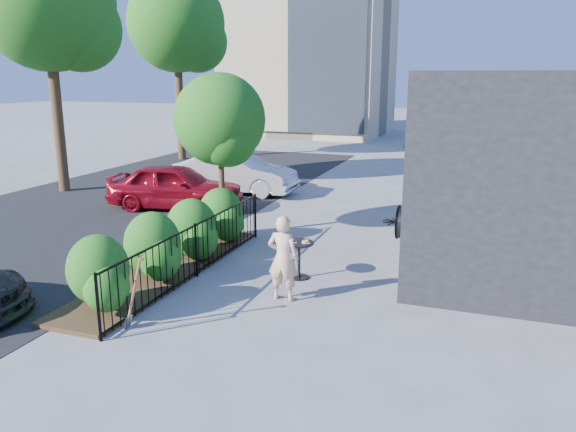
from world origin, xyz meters
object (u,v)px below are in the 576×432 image
at_px(street_tree_far, 177,29).
at_px(woman, 283,258).
at_px(street_tree_near, 48,11).
at_px(cafe_table, 299,253).
at_px(shovel, 133,297).
at_px(patio_tree, 222,125).
at_px(car_silver, 236,173).
at_px(car_red, 176,186).

bearing_deg(street_tree_far, woman, -54.11).
xyz_separation_m(street_tree_near, cafe_table, (10.39, -5.34, -5.40)).
distance_m(cafe_table, shovel, 3.53).
distance_m(patio_tree, car_silver, 5.73).
height_order(cafe_table, woman, woman).
relative_size(car_red, car_silver, 0.97).
relative_size(patio_tree, car_red, 0.98).
height_order(street_tree_near, car_red, street_tree_near).
distance_m(street_tree_near, woman, 13.35).
height_order(street_tree_far, car_silver, street_tree_far).
xyz_separation_m(patio_tree, street_tree_far, (-7.70, 11.20, 3.15)).
bearing_deg(patio_tree, cafe_table, -38.54).
distance_m(cafe_table, car_red, 6.96).
height_order(patio_tree, car_red, patio_tree).
distance_m(patio_tree, cafe_table, 4.11).
bearing_deg(car_red, shovel, -163.24).
xyz_separation_m(street_tree_near, car_silver, (5.70, 1.76, -5.23)).
bearing_deg(street_tree_far, car_red, -60.87).
bearing_deg(street_tree_far, street_tree_near, -90.00).
distance_m(street_tree_near, car_red, 7.29).
bearing_deg(street_tree_far, patio_tree, -55.49).
bearing_deg(patio_tree, street_tree_near, 157.43).
distance_m(street_tree_near, shovel, 13.24).
bearing_deg(car_red, street_tree_near, 69.67).
xyz_separation_m(patio_tree, car_silver, (-2.00, 4.96, -2.08)).
distance_m(woman, car_silver, 9.52).
height_order(street_tree_far, woman, street_tree_far).
height_order(street_tree_far, cafe_table, street_tree_far).
bearing_deg(shovel, car_red, 116.28).
bearing_deg(car_silver, street_tree_near, 106.69).
bearing_deg(street_tree_near, cafe_table, -27.21).
height_order(woman, car_silver, woman).
bearing_deg(car_red, woman, -144.73).
bearing_deg(shovel, street_tree_far, 117.86).
relative_size(street_tree_near, shovel, 6.59).
bearing_deg(car_red, patio_tree, -139.19).
xyz_separation_m(woman, car_silver, (-4.77, 8.23, -0.09)).
bearing_deg(car_silver, street_tree_far, 41.99).
distance_m(cafe_table, woman, 1.17).
distance_m(street_tree_far, woman, 18.59).
bearing_deg(cafe_table, woman, -85.66).
distance_m(patio_tree, street_tree_far, 13.95).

